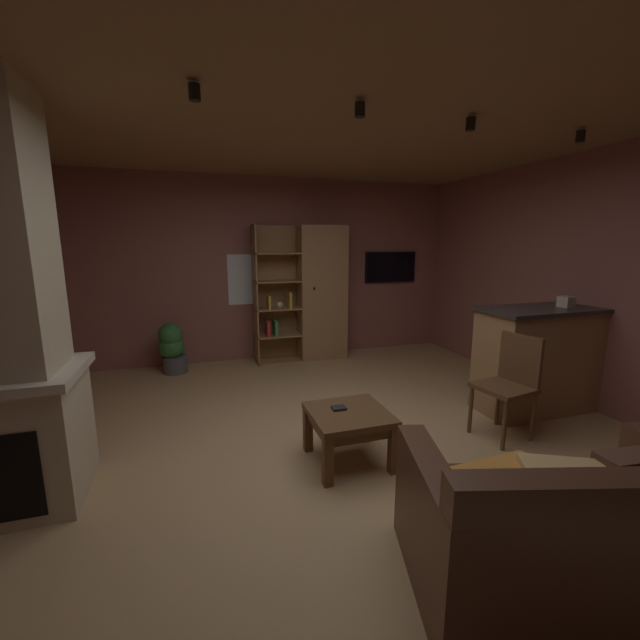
# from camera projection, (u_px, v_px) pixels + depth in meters

# --- Properties ---
(floor) EXTENTS (5.71, 5.97, 0.02)m
(floor) POSITION_uv_depth(u_px,v_px,m) (335.00, 453.00, 3.30)
(floor) COLOR tan
(floor) RESTS_ON ground
(wall_back) EXTENTS (5.83, 0.06, 2.64)m
(wall_back) POSITION_uv_depth(u_px,v_px,m) (267.00, 270.00, 5.87)
(wall_back) COLOR #8E544C
(wall_back) RESTS_ON ground
(wall_right) EXTENTS (0.06, 5.97, 2.64)m
(wall_right) POSITION_uv_depth(u_px,v_px,m) (611.00, 283.00, 3.91)
(wall_right) COLOR #8E544C
(wall_right) RESTS_ON ground
(ceiling) EXTENTS (5.71, 5.97, 0.02)m
(ceiling) POSITION_uv_depth(u_px,v_px,m) (337.00, 107.00, 2.79)
(ceiling) COLOR #8E6B47
(window_pane_back) EXTENTS (0.57, 0.01, 0.73)m
(window_pane_back) POSITION_uv_depth(u_px,v_px,m) (248.00, 279.00, 5.77)
(window_pane_back) COLOR white
(bookshelf_cabinet) EXTENTS (1.35, 0.41, 1.97)m
(bookshelf_cabinet) POSITION_uv_depth(u_px,v_px,m) (316.00, 294.00, 5.88)
(bookshelf_cabinet) COLOR #997047
(bookshelf_cabinet) RESTS_ON ground
(kitchen_bar_counter) EXTENTS (1.48, 0.62, 1.08)m
(kitchen_bar_counter) POSITION_uv_depth(u_px,v_px,m) (546.00, 358.00, 4.11)
(kitchen_bar_counter) COLOR #997047
(kitchen_bar_counter) RESTS_ON ground
(tissue_box) EXTENTS (0.13, 0.13, 0.11)m
(tissue_box) POSITION_uv_depth(u_px,v_px,m) (566.00, 302.00, 4.00)
(tissue_box) COLOR #BFB299
(tissue_box) RESTS_ON kitchen_bar_counter
(leather_couch) EXTENTS (1.67, 1.25, 0.84)m
(leather_couch) POSITION_uv_depth(u_px,v_px,m) (570.00, 537.00, 1.92)
(leather_couch) COLOR #4C2D1E
(leather_couch) RESTS_ON ground
(coffee_table) EXTENTS (0.60, 0.60, 0.42)m
(coffee_table) POSITION_uv_depth(u_px,v_px,m) (349.00, 422.00, 3.11)
(coffee_table) COLOR brown
(coffee_table) RESTS_ON ground
(table_book_0) EXTENTS (0.11, 0.09, 0.02)m
(table_book_0) POSITION_uv_depth(u_px,v_px,m) (339.00, 408.00, 3.13)
(table_book_0) COLOR black
(table_book_0) RESTS_ON coffee_table
(dining_chair) EXTENTS (0.48, 0.48, 0.92)m
(dining_chair) POSITION_uv_depth(u_px,v_px,m) (510.00, 379.00, 3.51)
(dining_chair) COLOR brown
(dining_chair) RESTS_ON ground
(potted_floor_plant) EXTENTS (0.36, 0.35, 0.69)m
(potted_floor_plant) POSITION_uv_depth(u_px,v_px,m) (172.00, 347.00, 5.27)
(potted_floor_plant) COLOR #4C4C51
(potted_floor_plant) RESTS_ON ground
(wall_mounted_tv) EXTENTS (0.87, 0.06, 0.49)m
(wall_mounted_tv) POSITION_uv_depth(u_px,v_px,m) (390.00, 267.00, 6.40)
(wall_mounted_tv) COLOR black
(track_light_spot_1) EXTENTS (0.07, 0.07, 0.09)m
(track_light_spot_1) POSITION_uv_depth(u_px,v_px,m) (194.00, 92.00, 2.31)
(track_light_spot_1) COLOR black
(track_light_spot_2) EXTENTS (0.07, 0.07, 0.09)m
(track_light_spot_2) POSITION_uv_depth(u_px,v_px,m) (360.00, 110.00, 2.61)
(track_light_spot_2) COLOR black
(track_light_spot_3) EXTENTS (0.07, 0.07, 0.09)m
(track_light_spot_3) POSITION_uv_depth(u_px,v_px,m) (471.00, 124.00, 2.92)
(track_light_spot_3) COLOR black
(track_light_spot_4) EXTENTS (0.07, 0.07, 0.09)m
(track_light_spot_4) POSITION_uv_depth(u_px,v_px,m) (580.00, 136.00, 3.25)
(track_light_spot_4) COLOR black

